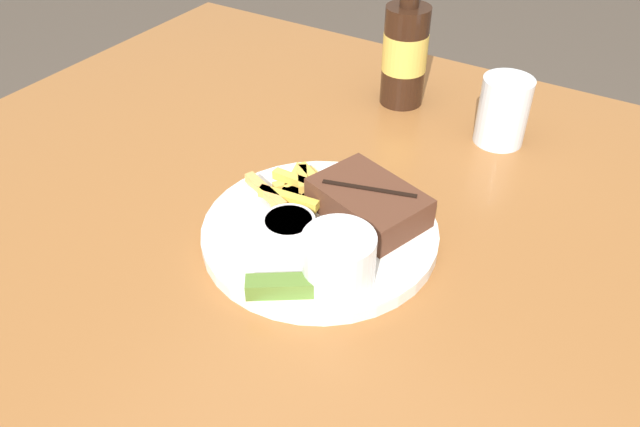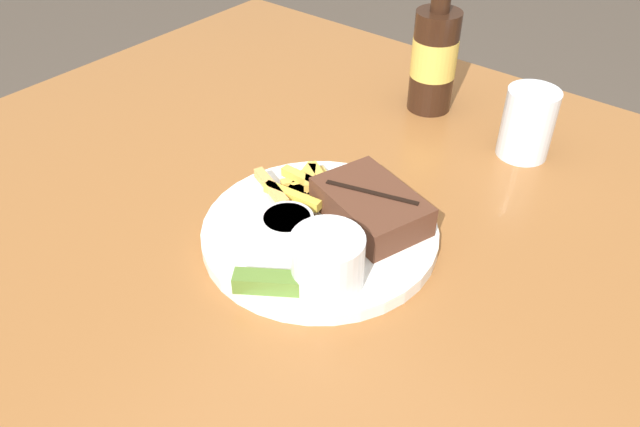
{
  "view_description": "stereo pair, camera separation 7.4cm",
  "coord_description": "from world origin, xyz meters",
  "views": [
    {
      "loc": [
        0.31,
        -0.5,
        1.23
      ],
      "look_at": [
        0.0,
        0.0,
        0.77
      ],
      "focal_mm": 35.0,
      "sensor_mm": 36.0,
      "label": 1
    },
    {
      "loc": [
        0.37,
        -0.45,
        1.23
      ],
      "look_at": [
        0.0,
        0.0,
        0.77
      ],
      "focal_mm": 35.0,
      "sensor_mm": 36.0,
      "label": 2
    }
  ],
  "objects": [
    {
      "name": "beer_bottle",
      "position": [
        -0.07,
        0.37,
        0.82
      ],
      "size": [
        0.07,
        0.07,
        0.26
      ],
      "color": "black",
      "rests_on": "dining_table"
    },
    {
      "name": "drinking_glass",
      "position": [
        0.11,
        0.33,
        0.78
      ],
      "size": [
        0.07,
        0.07,
        0.1
      ],
      "color": "silver",
      "rests_on": "dining_table"
    },
    {
      "name": "fries_pile",
      "position": [
        -0.06,
        0.04,
        0.76
      ],
      "size": [
        0.11,
        0.11,
        0.02
      ],
      "color": "gold",
      "rests_on": "dinner_plate"
    },
    {
      "name": "dining_table",
      "position": [
        0.0,
        0.0,
        0.65
      ],
      "size": [
        1.29,
        1.13,
        0.73
      ],
      "color": "#935B2D",
      "rests_on": "ground_plane"
    },
    {
      "name": "steak_portion",
      "position": [
        0.04,
        0.05,
        0.76
      ],
      "size": [
        0.16,
        0.13,
        0.04
      ],
      "color": "#512D1E",
      "rests_on": "dinner_plate"
    },
    {
      "name": "fork_utensil",
      "position": [
        -0.07,
        0.01,
        0.75
      ],
      "size": [
        0.13,
        0.04,
        0.0
      ],
      "rotation": [
        0.0,
        0.0,
        6.09
      ],
      "color": "#B7B7BC",
      "rests_on": "dinner_plate"
    },
    {
      "name": "pickle_spear",
      "position": [
        0.03,
        -0.12,
        0.76
      ],
      "size": [
        0.08,
        0.06,
        0.02
      ],
      "color": "#567A2D",
      "rests_on": "dinner_plate"
    },
    {
      "name": "dipping_sauce_cup",
      "position": [
        -0.02,
        -0.03,
        0.76
      ],
      "size": [
        0.06,
        0.06,
        0.03
      ],
      "color": "silver",
      "rests_on": "dinner_plate"
    },
    {
      "name": "dinner_plate",
      "position": [
        0.0,
        0.0,
        0.74
      ],
      "size": [
        0.29,
        0.29,
        0.02
      ],
      "color": "white",
      "rests_on": "dining_table"
    },
    {
      "name": "coleslaw_cup",
      "position": [
        0.07,
        -0.07,
        0.78
      ],
      "size": [
        0.08,
        0.08,
        0.06
      ],
      "color": "white",
      "rests_on": "dinner_plate"
    }
  ]
}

